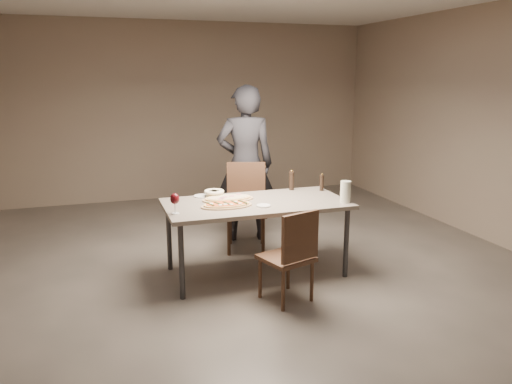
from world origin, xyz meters
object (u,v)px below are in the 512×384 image
object	(u,v)px
ham_pizza	(228,198)
chair_far	(246,201)
dining_table	(256,207)
chair_near	(292,252)
pepper_mill_left	(292,180)
carafe	(345,192)
diner	(245,164)
zucchini_pizza	(227,205)
bread_basket	(214,193)

from	to	relation	value
ham_pizza	chair_far	bearing A→B (deg)	60.88
dining_table	ham_pizza	distance (m)	0.30
chair_near	pepper_mill_left	bearing A→B (deg)	50.36
ham_pizza	carafe	size ratio (longest dim) A/B	2.44
pepper_mill_left	chair_far	world-z (taller)	chair_far
ham_pizza	diner	distance (m)	1.06
dining_table	chair_near	world-z (taller)	chair_near
zucchini_pizza	bread_basket	world-z (taller)	bread_basket
chair_near	chair_far	size ratio (longest dim) A/B	0.86
zucchini_pizza	chair_far	size ratio (longest dim) A/B	0.50
carafe	diner	size ratio (longest dim) A/B	0.11
pepper_mill_left	chair_near	distance (m)	1.27
bread_basket	pepper_mill_left	bearing A→B (deg)	3.77
pepper_mill_left	diner	distance (m)	0.78
zucchini_pizza	diner	bearing A→B (deg)	55.07
bread_basket	carafe	bearing A→B (deg)	-27.59
zucchini_pizza	chair_near	distance (m)	0.83
dining_table	zucchini_pizza	world-z (taller)	zucchini_pizza
pepper_mill_left	carafe	size ratio (longest dim) A/B	1.04
dining_table	ham_pizza	size ratio (longest dim) A/B	3.45
chair_far	ham_pizza	bearing A→B (deg)	76.35
zucchini_pizza	ham_pizza	size ratio (longest dim) A/B	0.95
zucchini_pizza	carafe	xyz separation A→B (m)	(1.15, -0.21, 0.09)
carafe	chair_far	distance (m)	1.32
ham_pizza	pepper_mill_left	world-z (taller)	pepper_mill_left
ham_pizza	chair_far	xyz separation A→B (m)	(0.38, 0.64, -0.21)
chair_far	diner	xyz separation A→B (m)	(0.08, 0.30, 0.38)
bread_basket	chair_far	world-z (taller)	chair_far
ham_pizza	chair_near	world-z (taller)	chair_near
dining_table	chair_far	xyz separation A→B (m)	(0.14, 0.79, -0.14)
zucchini_pizza	carafe	world-z (taller)	carafe
chair_near	chair_far	distance (m)	1.54
chair_near	diner	xyz separation A→B (m)	(0.14, 1.84, 0.46)
carafe	chair_near	size ratio (longest dim) A/B	0.25
dining_table	diner	world-z (taller)	diner
pepper_mill_left	chair_near	bearing A→B (deg)	-111.65
ham_pizza	chair_near	xyz separation A→B (m)	(0.33, -0.90, -0.29)
dining_table	pepper_mill_left	world-z (taller)	pepper_mill_left
chair_far	pepper_mill_left	bearing A→B (deg)	151.07
dining_table	pepper_mill_left	size ratio (longest dim) A/B	8.06
bread_basket	chair_near	size ratio (longest dim) A/B	0.24
bread_basket	chair_far	distance (m)	0.72
diner	zucchini_pizza	bearing A→B (deg)	76.65
ham_pizza	bread_basket	bearing A→B (deg)	123.69
dining_table	zucchini_pizza	distance (m)	0.34
zucchini_pizza	bread_basket	bearing A→B (deg)	83.36
dining_table	pepper_mill_left	distance (m)	0.67
dining_table	chair_far	distance (m)	0.82
pepper_mill_left	carafe	xyz separation A→B (m)	(0.30, -0.67, 0.00)
dining_table	chair_far	world-z (taller)	chair_far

